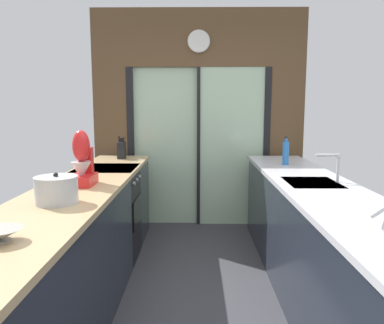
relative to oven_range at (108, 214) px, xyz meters
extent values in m
cube|color=#38383D|center=(0.91, -0.65, -0.47)|extent=(5.04, 7.60, 0.02)
cube|color=brown|center=(0.91, 1.15, 1.89)|extent=(2.64, 0.08, 0.70)
cube|color=#B2D1AD|center=(0.49, 1.17, 0.54)|extent=(0.80, 0.02, 2.00)
cube|color=#B2D1AD|center=(1.33, 1.13, 0.54)|extent=(0.80, 0.02, 2.00)
cube|color=black|center=(0.05, 1.15, 0.54)|extent=(0.08, 0.10, 2.00)
cube|color=black|center=(1.77, 1.15, 0.54)|extent=(0.08, 0.10, 2.00)
cube|color=black|center=(0.91, 1.15, 0.54)|extent=(0.04, 0.10, 2.00)
cube|color=brown|center=(-0.20, 1.15, 0.54)|extent=(0.42, 0.08, 2.00)
cube|color=brown|center=(2.02, 1.15, 0.54)|extent=(0.42, 0.08, 2.00)
cylinder|color=white|center=(0.91, 1.09, 1.84)|extent=(0.26, 0.03, 0.26)
torus|color=beige|center=(0.91, 1.09, 1.84)|extent=(0.28, 0.02, 0.28)
cube|color=#1E232D|center=(0.00, -1.57, -0.02)|extent=(0.58, 2.55, 0.88)
cube|color=#1E232D|center=(0.00, 0.63, -0.02)|extent=(0.58, 0.65, 0.88)
cube|color=tan|center=(0.00, -0.95, 0.44)|extent=(0.62, 3.80, 0.04)
cube|color=#1E232D|center=(1.82, -0.95, -0.02)|extent=(0.58, 3.80, 0.88)
cube|color=#BCBCC1|center=(1.82, -0.95, 0.44)|extent=(0.62, 3.80, 0.04)
cube|color=#B7BABC|center=(1.80, -0.70, 0.44)|extent=(0.40, 0.48, 0.05)
cylinder|color=#B7BABC|center=(2.00, -0.70, 0.58)|extent=(0.02, 0.02, 0.23)
cylinder|color=#B7BABC|center=(1.91, -0.70, 0.68)|extent=(0.18, 0.02, 0.02)
cube|color=black|center=(0.00, 0.00, -0.02)|extent=(0.58, 0.60, 0.88)
cube|color=black|center=(0.29, 0.00, 0.02)|extent=(0.01, 0.48, 0.28)
cube|color=black|center=(0.00, 0.00, 0.45)|extent=(0.58, 0.60, 0.03)
cylinder|color=#B7BABC|center=(0.30, -0.18, 0.34)|extent=(0.02, 0.04, 0.04)
cylinder|color=#B7BABC|center=(0.30, 0.00, 0.34)|extent=(0.02, 0.04, 0.04)
cylinder|color=#B7BABC|center=(0.30, 0.18, 0.34)|extent=(0.02, 0.04, 0.04)
cylinder|color=gray|center=(0.02, -2.06, 0.47)|extent=(0.09, 0.09, 0.01)
cone|color=gray|center=(0.02, -2.06, 0.50)|extent=(0.19, 0.19, 0.05)
cube|color=black|center=(0.02, 0.68, 0.56)|extent=(0.08, 0.14, 0.19)
cylinder|color=black|center=(-0.01, 0.68, 0.69)|extent=(0.02, 0.02, 0.08)
cylinder|color=black|center=(0.01, 0.68, 0.67)|extent=(0.02, 0.02, 0.06)
cylinder|color=black|center=(0.03, 0.68, 0.67)|extent=(0.02, 0.02, 0.06)
cylinder|color=black|center=(0.05, 0.68, 0.68)|extent=(0.02, 0.02, 0.07)
cube|color=red|center=(0.02, -0.84, 0.50)|extent=(0.17, 0.26, 0.08)
cube|color=red|center=(0.02, -0.74, 0.64)|extent=(0.10, 0.08, 0.20)
ellipsoid|color=red|center=(0.02, -0.85, 0.76)|extent=(0.13, 0.12, 0.24)
cone|color=#B7BABC|center=(0.02, -0.87, 0.58)|extent=(0.15, 0.15, 0.13)
cylinder|color=#B7BABC|center=(0.02, -1.38, 0.54)|extent=(0.26, 0.26, 0.16)
cylinder|color=#B7BABC|center=(0.02, -1.38, 0.63)|extent=(0.26, 0.26, 0.01)
sphere|color=black|center=(0.02, -1.38, 0.64)|extent=(0.03, 0.03, 0.03)
cylinder|color=#B7BABC|center=(1.72, -1.95, 0.57)|extent=(0.08, 0.02, 0.07)
cylinder|color=#286BB7|center=(1.80, 0.21, 0.58)|extent=(0.06, 0.06, 0.24)
cylinder|color=#286BB7|center=(1.80, 0.21, 0.72)|extent=(0.03, 0.03, 0.04)
cylinder|color=black|center=(1.80, 0.21, 0.75)|extent=(0.04, 0.04, 0.01)
camera|label=1|loc=(0.88, -3.65, 1.05)|focal=35.43mm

